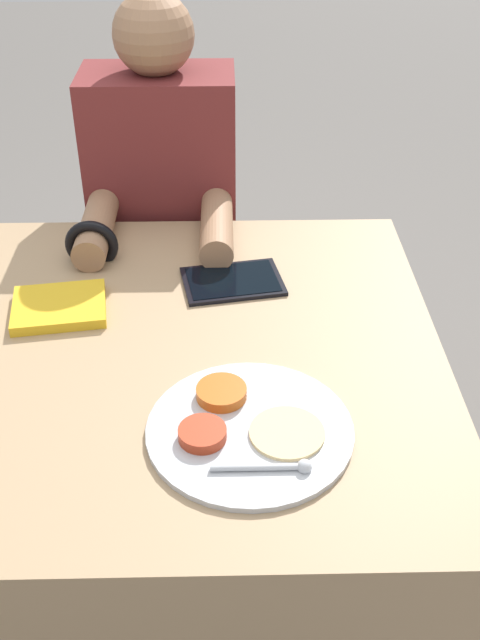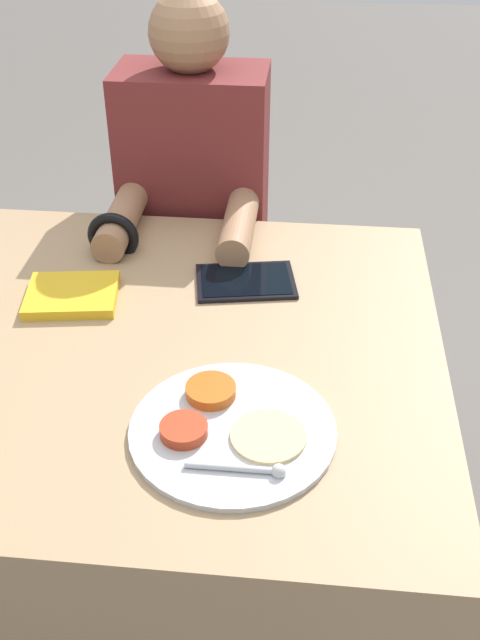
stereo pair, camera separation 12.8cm
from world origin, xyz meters
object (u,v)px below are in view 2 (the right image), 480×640
object	(u,v)px
tablet_device	(246,281)
person_diner	(197,251)
thali_tray	(230,427)
red_notebook	(72,296)

from	to	relation	value
tablet_device	person_diner	size ratio (longest dim) A/B	0.18
thali_tray	person_diner	bearing A→B (deg)	102.36
person_diner	thali_tray	bearing A→B (deg)	-77.64
thali_tray	person_diner	size ratio (longest dim) A/B	0.27
tablet_device	red_notebook	bearing A→B (deg)	-164.34
thali_tray	red_notebook	distance (m)	0.48
thali_tray	person_diner	distance (m)	0.84
tablet_device	person_diner	distance (m)	0.44
red_notebook	person_diner	distance (m)	0.53
red_notebook	person_diner	bearing A→B (deg)	70.75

